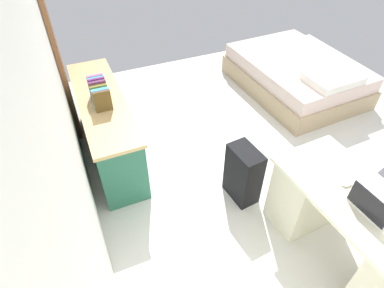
{
  "coord_description": "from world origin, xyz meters",
  "views": [
    {
      "loc": [
        -2.11,
        1.91,
        2.65
      ],
      "look_at": [
        0.01,
        1.0,
        0.6
      ],
      "focal_mm": 30.05,
      "sensor_mm": 36.0,
      "label": 1
    }
  ],
  "objects_px": {
    "credenza": "(107,127)",
    "bed": "(296,75)",
    "desk": "(350,232)",
    "computer_mouse": "(347,183)",
    "laptop": "(372,207)",
    "figurine_small": "(93,78)",
    "suitcase_black": "(243,174)"
  },
  "relations": [
    {
      "from": "bed",
      "to": "laptop",
      "type": "height_order",
      "value": "laptop"
    },
    {
      "from": "credenza",
      "to": "computer_mouse",
      "type": "xyz_separation_m",
      "value": [
        -1.95,
        -1.52,
        0.39
      ]
    },
    {
      "from": "bed",
      "to": "desk",
      "type": "bearing_deg",
      "value": 151.45
    },
    {
      "from": "laptop",
      "to": "bed",
      "type": "bearing_deg",
      "value": -28.48
    },
    {
      "from": "desk",
      "to": "figurine_small",
      "type": "distance_m",
      "value": 2.97
    },
    {
      "from": "credenza",
      "to": "figurine_small",
      "type": "xyz_separation_m",
      "value": [
        0.35,
        0.0,
        0.43
      ]
    },
    {
      "from": "suitcase_black",
      "to": "laptop",
      "type": "distance_m",
      "value": 1.2
    },
    {
      "from": "desk",
      "to": "computer_mouse",
      "type": "relative_size",
      "value": 14.73
    },
    {
      "from": "bed",
      "to": "suitcase_black",
      "type": "xyz_separation_m",
      "value": [
        -1.5,
        1.77,
        0.07
      ]
    },
    {
      "from": "desk",
      "to": "figurine_small",
      "type": "xyz_separation_m",
      "value": [
        2.51,
        1.52,
        0.42
      ]
    },
    {
      "from": "suitcase_black",
      "to": "figurine_small",
      "type": "bearing_deg",
      "value": 29.47
    },
    {
      "from": "credenza",
      "to": "laptop",
      "type": "xyz_separation_m",
      "value": [
        -2.21,
        -1.5,
        0.42
      ]
    },
    {
      "from": "credenza",
      "to": "bed",
      "type": "distance_m",
      "value": 2.88
    },
    {
      "from": "bed",
      "to": "computer_mouse",
      "type": "relative_size",
      "value": 19.57
    },
    {
      "from": "desk",
      "to": "bed",
      "type": "relative_size",
      "value": 0.75
    },
    {
      "from": "bed",
      "to": "figurine_small",
      "type": "bearing_deg",
      "value": 88.98
    },
    {
      "from": "laptop",
      "to": "desk",
      "type": "bearing_deg",
      "value": -25.24
    },
    {
      "from": "suitcase_black",
      "to": "computer_mouse",
      "type": "distance_m",
      "value": 0.98
    },
    {
      "from": "credenza",
      "to": "laptop",
      "type": "distance_m",
      "value": 2.71
    },
    {
      "from": "credenza",
      "to": "laptop",
      "type": "height_order",
      "value": "laptop"
    },
    {
      "from": "computer_mouse",
      "to": "desk",
      "type": "bearing_deg",
      "value": 176.6
    },
    {
      "from": "credenza",
      "to": "computer_mouse",
      "type": "relative_size",
      "value": 18.0
    },
    {
      "from": "credenza",
      "to": "bed",
      "type": "height_order",
      "value": "credenza"
    },
    {
      "from": "credenza",
      "to": "bed",
      "type": "xyz_separation_m",
      "value": [
        0.3,
        -2.86,
        -0.14
      ]
    },
    {
      "from": "bed",
      "to": "computer_mouse",
      "type": "distance_m",
      "value": 2.67
    },
    {
      "from": "laptop",
      "to": "computer_mouse",
      "type": "relative_size",
      "value": 3.21
    },
    {
      "from": "desk",
      "to": "laptop",
      "type": "xyz_separation_m",
      "value": [
        -0.06,
        0.03,
        0.41
      ]
    },
    {
      "from": "figurine_small",
      "to": "desk",
      "type": "bearing_deg",
      "value": -148.72
    },
    {
      "from": "laptop",
      "to": "figurine_small",
      "type": "relative_size",
      "value": 2.92
    },
    {
      "from": "desk",
      "to": "computer_mouse",
      "type": "distance_m",
      "value": 0.43
    },
    {
      "from": "computer_mouse",
      "to": "figurine_small",
      "type": "relative_size",
      "value": 0.91
    },
    {
      "from": "bed",
      "to": "laptop",
      "type": "bearing_deg",
      "value": 151.52
    }
  ]
}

